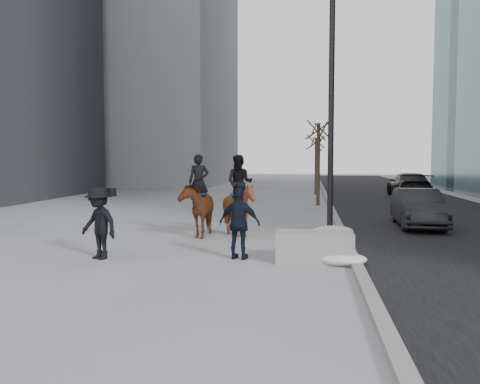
# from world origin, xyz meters

# --- Properties ---
(ground) EXTENTS (120.00, 120.00, 0.00)m
(ground) POSITION_xyz_m (0.00, 0.00, 0.00)
(ground) COLOR gray
(ground) RESTS_ON ground
(road) EXTENTS (8.00, 90.00, 0.01)m
(road) POSITION_xyz_m (7.00, 10.00, 0.01)
(road) COLOR black
(road) RESTS_ON ground
(curb) EXTENTS (0.25, 90.00, 0.12)m
(curb) POSITION_xyz_m (3.00, 10.00, 0.06)
(curb) COLOR gray
(curb) RESTS_ON ground
(planter) EXTENTS (1.81, 0.92, 0.72)m
(planter) POSITION_xyz_m (2.06, -0.90, 0.36)
(planter) COLOR #99999C
(planter) RESTS_ON ground
(car_near) EXTENTS (1.55, 4.14, 1.35)m
(car_near) POSITION_xyz_m (5.76, 5.63, 0.68)
(car_near) COLOR black
(car_near) RESTS_ON ground
(car_far) EXTENTS (2.27, 5.28, 1.52)m
(car_far) POSITION_xyz_m (8.00, 19.10, 0.76)
(car_far) COLOR black
(car_far) RESTS_ON ground
(tree_near) EXTENTS (1.20, 1.20, 4.66)m
(tree_near) POSITION_xyz_m (2.40, 13.29, 2.33)
(tree_near) COLOR #35281F
(tree_near) RESTS_ON ground
(tree_far) EXTENTS (1.20, 1.20, 4.13)m
(tree_far) POSITION_xyz_m (2.40, 20.66, 2.07)
(tree_far) COLOR #382821
(tree_far) RESTS_ON ground
(mounted_left) EXTENTS (1.01, 2.04, 2.57)m
(mounted_left) POSITION_xyz_m (-1.54, 2.68, 0.96)
(mounted_left) COLOR #4C2B0F
(mounted_left) RESTS_ON ground
(mounted_right) EXTENTS (1.51, 1.66, 2.55)m
(mounted_right) POSITION_xyz_m (-0.23, 2.74, 1.02)
(mounted_right) COLOR #4D1F0F
(mounted_right) RESTS_ON ground
(feeder) EXTENTS (1.09, 0.95, 1.75)m
(feeder) POSITION_xyz_m (0.26, -0.80, 0.88)
(feeder) COLOR black
(feeder) RESTS_ON ground
(camera_crew) EXTENTS (1.31, 1.10, 1.75)m
(camera_crew) POSITION_xyz_m (-3.14, -1.22, 0.89)
(camera_crew) COLOR black
(camera_crew) RESTS_ON ground
(lamppost) EXTENTS (0.25, 1.55, 9.09)m
(lamppost) POSITION_xyz_m (2.60, 3.65, 4.99)
(lamppost) COLOR black
(lamppost) RESTS_ON ground
(snow_piles) EXTENTS (1.26, 5.09, 0.32)m
(snow_piles) POSITION_xyz_m (2.70, 1.41, 0.15)
(snow_piles) COLOR silver
(snow_piles) RESTS_ON ground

